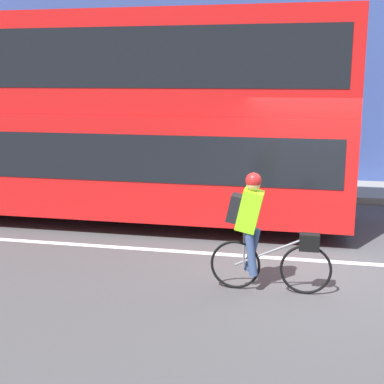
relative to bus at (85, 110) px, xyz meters
The scene contains 5 objects.
ground_plane 5.50m from the bus, 23.86° to the right, with size 80.00×80.00×0.00m, color #424244.
road_center_line 5.42m from the bus, 21.62° to the right, with size 50.00×0.14×0.01m, color silver.
sidewalk_curb 6.07m from the bus, 35.83° to the left, with size 60.00×2.08×0.14m.
bus is the anchor object (origin of this frame).
cyclist_on_bike 5.08m from the bus, 40.56° to the right, with size 1.61×0.32×1.61m.
Camera 1 is at (-0.36, -7.97, 2.84)m, focal length 50.00 mm.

